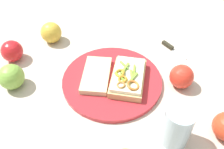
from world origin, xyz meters
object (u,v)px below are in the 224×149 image
Objects in this scene: plate at (112,80)px; knife at (171,48)px; apple_1 at (11,77)px; apple_2 at (182,77)px; bread_slice_side at (96,75)px; apple_4 at (51,33)px; apple_5 at (12,51)px; drinking_glass at (177,126)px; sandwich at (128,77)px.

knife is (-0.18, -0.20, -0.00)m from plate.
apple_2 is (-0.52, -0.09, -0.00)m from apple_1.
apple_1 is at bearing -78.99° from bread_slice_side.
apple_4 reaches higher than knife.
plate is 4.27× the size of apple_5.
apple_5 is at bearing -64.42° from apple_1.
apple_1 is 0.52m from apple_2.
knife is at bearing -176.27° from apple_4.
drinking_glass is at bearing 83.98° from apple_2.
drinking_glass is 1.29× the size of knife.
sandwich is 1.39× the size of drinking_glass.
bread_slice_side is at bearing -0.55° from plate.
knife is at bearing -80.81° from apple_2.
apple_1 is (0.35, 0.07, 0.01)m from sandwich.
bread_slice_side is (0.05, -0.00, 0.02)m from plate.
apple_1 is (0.30, 0.07, 0.03)m from plate.
knife is at bearing 126.64° from bread_slice_side.
sandwich is at bearing 84.31° from bread_slice_side.
apple_5 reaches higher than bread_slice_side.
apple_4 is 1.04× the size of apple_5.
sandwich is 0.41m from apple_5.
sandwich is 0.36m from apple_1.
apple_1 reaches higher than bread_slice_side.
sandwich reaches higher than bread_slice_side.
drinking_glass reaches higher than plate.
apple_4 is at bearing -33.69° from plate.
apple_2 is 0.50m from apple_4.
bread_slice_side is at bearing 5.37° from apple_2.
bread_slice_side is 0.31m from knife.
drinking_glass is at bearing 40.22° from sandwich.
apple_4 is at bearing -37.44° from drinking_glass.
sandwich is 2.22× the size of apple_5.
drinking_glass reaches higher than apple_4.
plate is at bearing -91.93° from sandwich.
bread_slice_side reaches higher than plate.
bread_slice_side is 1.31× the size of drinking_glass.
sandwich is at bearing 9.59° from apple_2.
sandwich is 2.12× the size of apple_4.
drinking_glass is (-0.49, 0.11, 0.02)m from apple_1.
bread_slice_side reaches higher than knife.
plate is 0.27m from knife.
sandwich is at bearing -50.33° from drinking_glass.
sandwich is at bearing 150.50° from apple_4.
apple_5 is (0.31, -0.05, 0.01)m from bread_slice_side.
knife is at bearing -132.18° from plate.
knife is (0.01, -0.38, -0.05)m from drinking_glass.
sandwich is (-0.05, 0.00, 0.03)m from plate.
knife is at bearing 147.48° from sandwich.
apple_2 is 0.57m from apple_5.
apple_4 is (0.21, -0.17, 0.01)m from bread_slice_side.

